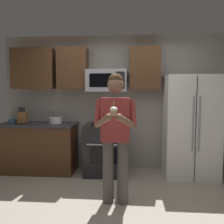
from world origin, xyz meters
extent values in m
plane|color=#9E9384|center=(0.00, 0.00, 0.00)|extent=(6.00, 6.00, 0.00)
cube|color=gray|center=(0.00, 1.75, 1.30)|extent=(4.40, 0.10, 2.60)
cube|color=black|center=(-0.15, 1.36, 0.46)|extent=(0.76, 0.66, 0.92)
cube|color=black|center=(-0.15, 1.02, 0.42)|extent=(0.48, 0.01, 0.28)
cylinder|color=#99999E|center=(-0.15, 1.00, 0.62)|extent=(0.60, 0.03, 0.03)
cylinder|color=black|center=(-0.33, 1.22, 0.93)|extent=(0.18, 0.18, 0.01)
cylinder|color=black|center=(0.03, 1.22, 0.93)|extent=(0.18, 0.18, 0.01)
cylinder|color=black|center=(-0.33, 1.50, 0.93)|extent=(0.18, 0.18, 0.01)
cylinder|color=black|center=(0.03, 1.50, 0.93)|extent=(0.18, 0.18, 0.01)
cube|color=#9EA0A5|center=(-0.15, 1.48, 1.72)|extent=(0.74, 0.40, 0.40)
cube|color=black|center=(-0.24, 1.28, 1.72)|extent=(0.40, 0.01, 0.24)
cube|color=black|center=(0.11, 1.28, 1.72)|extent=(0.16, 0.01, 0.30)
cube|color=white|center=(1.35, 1.32, 0.90)|extent=(0.90, 0.72, 1.80)
cylinder|color=gray|center=(1.30, 0.94, 1.00)|extent=(0.02, 0.02, 0.90)
cylinder|color=gray|center=(1.40, 0.94, 1.00)|extent=(0.02, 0.02, 0.90)
cube|color=black|center=(1.35, 0.95, 0.90)|extent=(0.01, 0.01, 1.74)
cube|color=#4C301C|center=(-1.55, 1.53, 1.95)|extent=(0.80, 0.34, 0.76)
sphere|color=brown|center=(-1.55, 1.35, 1.70)|extent=(0.03, 0.03, 0.03)
cube|color=#4C301C|center=(-0.80, 1.53, 1.95)|extent=(0.55, 0.34, 0.76)
sphere|color=brown|center=(-0.80, 1.35, 1.70)|extent=(0.03, 0.03, 0.03)
cube|color=#4C301C|center=(0.55, 1.53, 1.95)|extent=(0.55, 0.34, 0.76)
sphere|color=brown|center=(0.55, 1.35, 1.70)|extent=(0.03, 0.03, 0.03)
cube|color=#4C301C|center=(-1.45, 1.38, 0.44)|extent=(1.40, 0.62, 0.88)
cube|color=#2D2D33|center=(-1.45, 1.38, 0.90)|extent=(1.44, 0.66, 0.04)
cube|color=brown|center=(-1.72, 1.33, 1.03)|extent=(0.16, 0.15, 0.24)
cylinder|color=black|center=(-1.77, 1.31, 1.19)|extent=(0.02, 0.04, 0.09)
cylinder|color=black|center=(-1.75, 1.31, 1.19)|extent=(0.02, 0.04, 0.09)
cylinder|color=black|center=(-1.72, 1.31, 1.19)|extent=(0.02, 0.04, 0.09)
cylinder|color=black|center=(-1.69, 1.31, 1.19)|extent=(0.02, 0.04, 0.09)
cylinder|color=black|center=(-1.66, 1.31, 1.19)|extent=(0.02, 0.04, 0.09)
cylinder|color=white|center=(-1.12, 1.43, 0.97)|extent=(0.23, 0.23, 0.10)
torus|color=white|center=(-1.12, 1.43, 1.02)|extent=(0.24, 0.24, 0.01)
cylinder|color=#4C7299|center=(-1.96, 1.42, 0.95)|extent=(0.16, 0.16, 0.07)
torus|color=#4C7299|center=(-1.96, 1.42, 0.99)|extent=(0.16, 0.16, 0.01)
cylinder|color=#4C4742|center=(-0.01, 0.21, 0.43)|extent=(0.15, 0.15, 0.86)
cylinder|color=#4C4742|center=(0.19, 0.21, 0.43)|extent=(0.15, 0.15, 0.86)
cube|color=maroon|center=(0.09, 0.21, 1.15)|extent=(0.38, 0.22, 0.58)
sphere|color=brown|center=(0.09, 0.21, 1.61)|extent=(0.22, 0.22, 0.22)
sphere|color=#382314|center=(0.09, 0.22, 1.66)|extent=(0.20, 0.20, 0.20)
cylinder|color=maroon|center=(-0.13, 0.18, 1.25)|extent=(0.15, 0.18, 0.35)
cylinder|color=brown|center=(-0.06, 0.02, 1.15)|extent=(0.26, 0.33, 0.21)
sphere|color=brown|center=(0.03, -0.11, 1.22)|extent=(0.09, 0.09, 0.09)
cylinder|color=maroon|center=(0.32, 0.18, 1.25)|extent=(0.15, 0.18, 0.35)
cylinder|color=brown|center=(0.24, 0.02, 1.15)|extent=(0.26, 0.33, 0.21)
sphere|color=brown|center=(0.15, -0.11, 1.22)|extent=(0.09, 0.09, 0.09)
cylinder|color=#A87F56|center=(0.09, -0.13, 1.26)|extent=(0.08, 0.08, 0.06)
ellipsoid|color=white|center=(0.09, -0.13, 1.31)|extent=(0.09, 0.09, 0.06)
cylinder|color=#4CBF66|center=(0.09, -0.13, 1.36)|extent=(0.01, 0.01, 0.06)
ellipsoid|color=#FFD159|center=(0.09, -0.13, 1.40)|extent=(0.01, 0.01, 0.02)
camera|label=1|loc=(0.29, -2.90, 1.53)|focal=37.73mm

